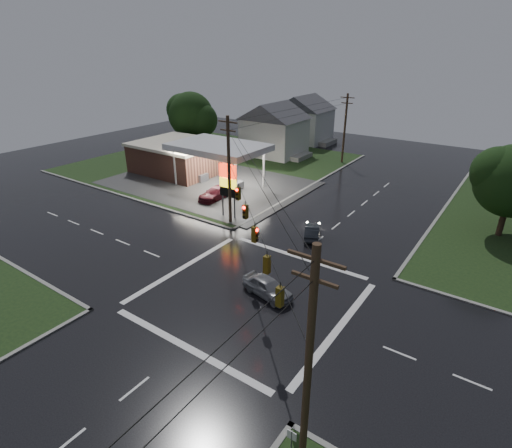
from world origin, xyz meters
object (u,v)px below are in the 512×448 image
Objects in this scene: tree_nw_behind at (191,115)px; utility_pole_se at (308,365)px; gas_station at (185,156)px; utility_pole_nw at (229,170)px; house_far at (304,118)px; car_crossing at (267,287)px; pylon_sign at (228,182)px; car_north at (312,231)px; utility_pole_n at (345,128)px; car_pump at (216,193)px; house_near at (275,128)px.

utility_pole_se is at bearing -42.34° from tree_nw_behind.
utility_pole_nw is (16.18, -10.20, 3.17)m from gas_station.
house_far reaches higher than car_crossing.
gas_station is 28.61m from house_far.
pylon_sign is 1.57× the size of car_north.
gas_station is 19.38m from utility_pole_nw.
utility_pole_nw is at bearing 61.94° from car_crossing.
pylon_sign is at bearing -92.08° from utility_pole_n.
utility_pole_se is at bearing -45.00° from utility_pole_nw.
gas_station is 5.20× the size of car_pump.
house_near is at bearing -170.09° from utility_pole_n.
tree_nw_behind reaches higher than house_near.
utility_pole_n is 2.75× the size of car_north.
house_near and house_far have the same top height.
gas_station is at bearing -51.58° from tree_nw_behind.
house_near is 14.33m from tree_nw_behind.
car_north is (33.04, -18.81, -5.55)m from tree_nw_behind.
car_crossing is at bearing -40.16° from tree_nw_behind.
utility_pole_nw is 28.50m from utility_pole_n.
house_far is at bearing 38.11° from car_crossing.
house_far is (-11.45, 37.50, 0.39)m from pylon_sign.
car_crossing is at bearing -40.76° from pylon_sign.
tree_nw_behind reaches higher than house_far.
tree_nw_behind reaches higher than pylon_sign.
gas_station is 6.85× the size of car_north.
utility_pole_nw reaches higher than car_north.
utility_pole_nw is at bearing -66.63° from house_near.
house_near is 2.89× the size of car_north.
house_far is (3.73, 28.30, 1.86)m from gas_station.
pylon_sign is at bearing -35.05° from car_pump.
car_pump is (-24.79, 23.50, -4.99)m from utility_pole_se.
utility_pole_n reaches higher than house_far.
utility_pole_nw reaches higher than house_far.
car_crossing is (10.53, -8.94, -5.00)m from utility_pole_nw.
utility_pole_nw is at bearing -72.08° from house_far.
pylon_sign is 30.49m from tree_nw_behind.
car_north is at bearing 22.06° from car_crossing.
utility_pole_nw is 10.22m from car_north.
house_far is at bearing 94.76° from house_near.
pylon_sign is 15.58m from car_crossing.
gas_station is 24.60m from utility_pole_n.
utility_pole_nw reaches higher than pylon_sign.
utility_pole_se is at bearing -56.21° from house_near.
car_north is at bearing -72.03° from utility_pole_n.
pylon_sign is 27.56m from house_near.
car_north is 0.90× the size of car_crossing.
tree_nw_behind is (-24.34, 20.49, 0.46)m from utility_pole_nw.
gas_station is 13.63m from tree_nw_behind.
utility_pole_nw and utility_pole_se have the same top height.
gas_station is 6.18× the size of car_crossing.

